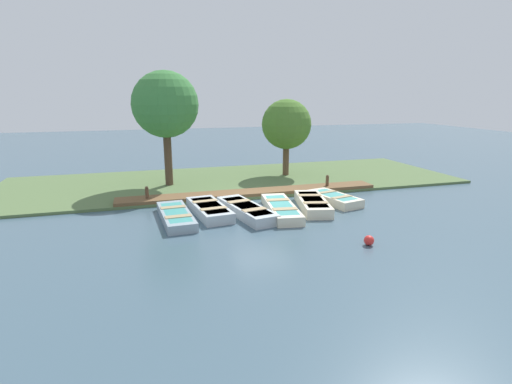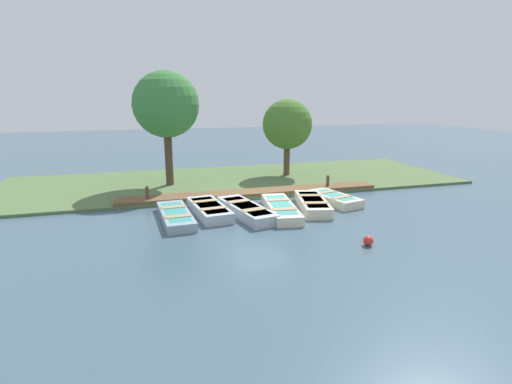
{
  "view_description": "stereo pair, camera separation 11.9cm",
  "coord_description": "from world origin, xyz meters",
  "px_view_note": "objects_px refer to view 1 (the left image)",
  "views": [
    {
      "loc": [
        15.67,
        -4.95,
        4.64
      ],
      "look_at": [
        0.18,
        -0.34,
        0.65
      ],
      "focal_mm": 28.0,
      "sensor_mm": 36.0,
      "label": 1
    },
    {
      "loc": [
        15.7,
        -4.84,
        4.64
      ],
      "look_at": [
        0.18,
        -0.34,
        0.65
      ],
      "focal_mm": 28.0,
      "sensor_mm": 36.0,
      "label": 2
    }
  ],
  "objects_px": {
    "park_tree_far_left": "(165,105)",
    "rowboat_4": "(313,203)",
    "rowboat_1": "(209,209)",
    "rowboat_3": "(281,209)",
    "buoy": "(369,240)",
    "mooring_post_near": "(147,195)",
    "mooring_post_far": "(327,183)",
    "rowboat_5": "(334,198)",
    "rowboat_2": "(246,210)",
    "rowboat_0": "(176,216)",
    "park_tree_left": "(286,125)"
  },
  "relations": [
    {
      "from": "rowboat_5",
      "to": "mooring_post_near",
      "type": "xyz_separation_m",
      "value": [
        -2.05,
        -7.81,
        0.21
      ]
    },
    {
      "from": "rowboat_1",
      "to": "rowboat_3",
      "type": "bearing_deg",
      "value": 70.19
    },
    {
      "from": "mooring_post_far",
      "to": "rowboat_1",
      "type": "bearing_deg",
      "value": -70.19
    },
    {
      "from": "rowboat_2",
      "to": "rowboat_5",
      "type": "relative_size",
      "value": 1.31
    },
    {
      "from": "rowboat_1",
      "to": "rowboat_3",
      "type": "height_order",
      "value": "rowboat_1"
    },
    {
      "from": "rowboat_2",
      "to": "rowboat_4",
      "type": "height_order",
      "value": "rowboat_4"
    },
    {
      "from": "rowboat_5",
      "to": "park_tree_left",
      "type": "height_order",
      "value": "park_tree_left"
    },
    {
      "from": "rowboat_0",
      "to": "rowboat_3",
      "type": "height_order",
      "value": "rowboat_3"
    },
    {
      "from": "mooring_post_near",
      "to": "mooring_post_far",
      "type": "xyz_separation_m",
      "value": [
        0.0,
        8.51,
        0.0
      ]
    },
    {
      "from": "rowboat_1",
      "to": "park_tree_far_left",
      "type": "distance_m",
      "value": 6.69
    },
    {
      "from": "rowboat_2",
      "to": "buoy",
      "type": "distance_m",
      "value": 5.06
    },
    {
      "from": "mooring_post_near",
      "to": "rowboat_3",
      "type": "bearing_deg",
      "value": 60.34
    },
    {
      "from": "rowboat_5",
      "to": "mooring_post_far",
      "type": "distance_m",
      "value": 2.18
    },
    {
      "from": "mooring_post_far",
      "to": "park_tree_far_left",
      "type": "relative_size",
      "value": 0.14
    },
    {
      "from": "rowboat_1",
      "to": "park_tree_far_left",
      "type": "bearing_deg",
      "value": -175.05
    },
    {
      "from": "rowboat_2",
      "to": "park_tree_far_left",
      "type": "relative_size",
      "value": 0.64
    },
    {
      "from": "rowboat_4",
      "to": "rowboat_5",
      "type": "height_order",
      "value": "rowboat_4"
    },
    {
      "from": "mooring_post_near",
      "to": "park_tree_left",
      "type": "distance_m",
      "value": 9.04
    },
    {
      "from": "rowboat_3",
      "to": "rowboat_2",
      "type": "bearing_deg",
      "value": -87.23
    },
    {
      "from": "rowboat_0",
      "to": "rowboat_5",
      "type": "xyz_separation_m",
      "value": [
        -0.57,
        6.86,
        0.01
      ]
    },
    {
      "from": "mooring_post_near",
      "to": "buoy",
      "type": "height_order",
      "value": "mooring_post_near"
    },
    {
      "from": "rowboat_3",
      "to": "park_tree_left",
      "type": "relative_size",
      "value": 0.85
    },
    {
      "from": "rowboat_0",
      "to": "buoy",
      "type": "xyz_separation_m",
      "value": [
        4.3,
        5.57,
        -0.02
      ]
    },
    {
      "from": "rowboat_3",
      "to": "mooring_post_far",
      "type": "relative_size",
      "value": 4.6
    },
    {
      "from": "rowboat_4",
      "to": "rowboat_5",
      "type": "relative_size",
      "value": 1.19
    },
    {
      "from": "rowboat_4",
      "to": "mooring_post_near",
      "type": "xyz_separation_m",
      "value": [
        -2.62,
        -6.55,
        0.19
      ]
    },
    {
      "from": "rowboat_1",
      "to": "rowboat_3",
      "type": "distance_m",
      "value": 2.85
    },
    {
      "from": "rowboat_0",
      "to": "mooring_post_near",
      "type": "xyz_separation_m",
      "value": [
        -2.62,
        -0.95,
        0.23
      ]
    },
    {
      "from": "rowboat_4",
      "to": "park_tree_far_left",
      "type": "bearing_deg",
      "value": -123.55
    },
    {
      "from": "rowboat_1",
      "to": "rowboat_4",
      "type": "height_order",
      "value": "rowboat_4"
    },
    {
      "from": "park_tree_left",
      "to": "mooring_post_near",
      "type": "bearing_deg",
      "value": -63.93
    },
    {
      "from": "rowboat_1",
      "to": "buoy",
      "type": "bearing_deg",
      "value": 35.34
    },
    {
      "from": "rowboat_0",
      "to": "park_tree_far_left",
      "type": "distance_m",
      "value": 6.94
    },
    {
      "from": "rowboat_3",
      "to": "buoy",
      "type": "distance_m",
      "value": 4.3
    },
    {
      "from": "mooring_post_far",
      "to": "park_tree_far_left",
      "type": "height_order",
      "value": "park_tree_far_left"
    },
    {
      "from": "mooring_post_near",
      "to": "park_tree_far_left",
      "type": "relative_size",
      "value": 0.14
    },
    {
      "from": "rowboat_5",
      "to": "park_tree_left",
      "type": "xyz_separation_m",
      "value": [
        -5.86,
        -0.03,
        2.77
      ]
    },
    {
      "from": "rowboat_0",
      "to": "mooring_post_near",
      "type": "relative_size",
      "value": 4.22
    },
    {
      "from": "rowboat_1",
      "to": "rowboat_4",
      "type": "distance_m",
      "value": 4.28
    },
    {
      "from": "rowboat_0",
      "to": "rowboat_2",
      "type": "relative_size",
      "value": 0.93
    },
    {
      "from": "rowboat_1",
      "to": "rowboat_5",
      "type": "bearing_deg",
      "value": 85.2
    },
    {
      "from": "rowboat_4",
      "to": "rowboat_2",
      "type": "bearing_deg",
      "value": -74.03
    },
    {
      "from": "mooring_post_near",
      "to": "park_tree_left",
      "type": "xyz_separation_m",
      "value": [
        -3.81,
        7.79,
        2.56
      ]
    },
    {
      "from": "rowboat_2",
      "to": "rowboat_3",
      "type": "bearing_deg",
      "value": 73.3
    },
    {
      "from": "rowboat_5",
      "to": "buoy",
      "type": "height_order",
      "value": "rowboat_5"
    },
    {
      "from": "park_tree_left",
      "to": "rowboat_1",
      "type": "bearing_deg",
      "value": -42.26
    },
    {
      "from": "rowboat_4",
      "to": "buoy",
      "type": "xyz_separation_m",
      "value": [
        4.31,
        -0.02,
        -0.06
      ]
    },
    {
      "from": "rowboat_2",
      "to": "rowboat_4",
      "type": "xyz_separation_m",
      "value": [
        -0.14,
        2.88,
        0.0
      ]
    },
    {
      "from": "park_tree_far_left",
      "to": "rowboat_4",
      "type": "bearing_deg",
      "value": 43.2
    },
    {
      "from": "rowboat_5",
      "to": "park_tree_far_left",
      "type": "height_order",
      "value": "park_tree_far_left"
    }
  ]
}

